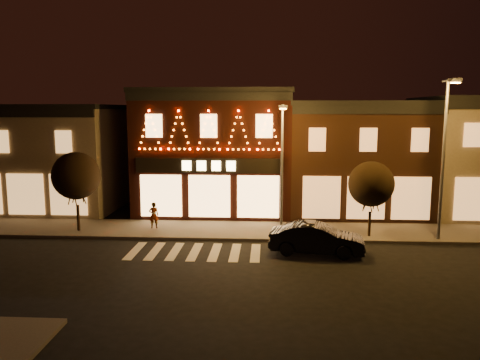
{
  "coord_description": "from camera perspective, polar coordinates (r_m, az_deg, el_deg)",
  "views": [
    {
      "loc": [
        3.56,
        -18.26,
        6.96
      ],
      "look_at": [
        2.24,
        4.0,
        3.62
      ],
      "focal_mm": 35.16,
      "sensor_mm": 36.0,
      "label": 1
    }
  ],
  "objects": [
    {
      "name": "tree_right",
      "position": [
        26.15,
        15.63,
        -0.48
      ],
      "size": [
        2.44,
        2.44,
        4.09
      ],
      "rotation": [
        0.0,
        0.0,
        -0.06
      ],
      "color": "black",
      "rests_on": "sidewalk_far"
    },
    {
      "name": "sidewalk_far",
      "position": [
        27.19,
        -0.01,
        -6.14
      ],
      "size": [
        44.0,
        4.0,
        0.15
      ],
      "primitive_type": "cube",
      "color": "#47423D",
      "rests_on": "ground"
    },
    {
      "name": "dark_sedan",
      "position": [
        23.28,
        9.3,
        -7.05
      ],
      "size": [
        4.74,
        2.24,
        1.5
      ],
      "primitive_type": "imported",
      "rotation": [
        0.0,
        0.0,
        1.42
      ],
      "color": "black",
      "rests_on": "ground"
    },
    {
      "name": "tree_left",
      "position": [
        27.89,
        -19.27,
        0.48
      ],
      "size": [
        2.68,
        2.68,
        4.49
      ],
      "rotation": [
        0.0,
        0.0,
        0.24
      ],
      "color": "black",
      "rests_on": "sidewalk_far"
    },
    {
      "name": "streetlamp_right",
      "position": [
        26.3,
        23.61,
        3.64
      ],
      "size": [
        0.63,
        1.92,
        8.34
      ],
      "rotation": [
        0.0,
        0.0,
        0.16
      ],
      "color": "#59595E",
      "rests_on": "sidewalk_far"
    },
    {
      "name": "pedestrian",
      "position": [
        27.71,
        -10.42,
        -4.22
      ],
      "size": [
        0.61,
        0.46,
        1.53
      ],
      "primitive_type": "imported",
      "rotation": [
        0.0,
        0.0,
        3.32
      ],
      "color": "gray",
      "rests_on": "sidewalk_far"
    },
    {
      "name": "ground",
      "position": [
        19.86,
        -7.31,
        -12.06
      ],
      "size": [
        120.0,
        120.0,
        0.0
      ],
      "primitive_type": "plane",
      "color": "black",
      "rests_on": "ground"
    },
    {
      "name": "building_pulp",
      "position": [
        32.55,
        -2.9,
        3.59
      ],
      "size": [
        10.2,
        8.34,
        8.3
      ],
      "color": "black",
      "rests_on": "ground"
    },
    {
      "name": "building_left",
      "position": [
        36.4,
        -23.71,
        2.61
      ],
      "size": [
        12.2,
        8.28,
        7.3
      ],
      "color": "#706350",
      "rests_on": "ground"
    },
    {
      "name": "streetlamp_mid",
      "position": [
        25.85,
        5.13,
        2.61
      ],
      "size": [
        0.45,
        1.62,
        7.09
      ],
      "rotation": [
        0.0,
        0.0,
        0.02
      ],
      "color": "#59595E",
      "rests_on": "sidewalk_far"
    },
    {
      "name": "building_right_a",
      "position": [
        32.95,
        13.78,
        2.71
      ],
      "size": [
        9.2,
        8.28,
        7.5
      ],
      "color": "#371E13",
      "rests_on": "ground"
    }
  ]
}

